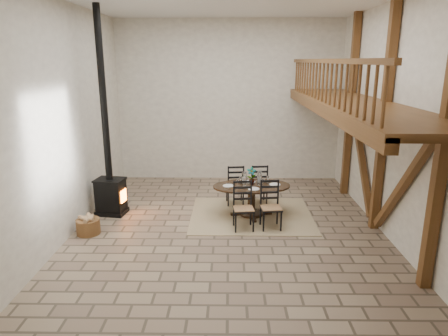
{
  "coord_description": "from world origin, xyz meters",
  "views": [
    {
      "loc": [
        0.02,
        -8.67,
        3.77
      ],
      "look_at": [
        -0.11,
        0.4,
        1.31
      ],
      "focal_mm": 32.0,
      "sensor_mm": 36.0,
      "label": 1
    }
  ],
  "objects_px": {
    "dining_table": "(251,198)",
    "wood_stove": "(109,171)",
    "log_basket": "(88,226)",
    "log_stack": "(103,206)"
  },
  "relations": [
    {
      "from": "dining_table",
      "to": "log_basket",
      "type": "relative_size",
      "value": 4.29
    },
    {
      "from": "wood_stove",
      "to": "log_stack",
      "type": "height_order",
      "value": "wood_stove"
    },
    {
      "from": "log_basket",
      "to": "log_stack",
      "type": "distance_m",
      "value": 1.3
    },
    {
      "from": "wood_stove",
      "to": "log_stack",
      "type": "relative_size",
      "value": 11.88
    },
    {
      "from": "dining_table",
      "to": "log_basket",
      "type": "bearing_deg",
      "value": -168.7
    },
    {
      "from": "wood_stove",
      "to": "dining_table",
      "type": "bearing_deg",
      "value": 7.83
    },
    {
      "from": "log_basket",
      "to": "log_stack",
      "type": "height_order",
      "value": "log_basket"
    },
    {
      "from": "wood_stove",
      "to": "log_stack",
      "type": "xyz_separation_m",
      "value": [
        -0.26,
        0.09,
        -0.94
      ]
    },
    {
      "from": "wood_stove",
      "to": "log_basket",
      "type": "height_order",
      "value": "wood_stove"
    },
    {
      "from": "dining_table",
      "to": "wood_stove",
      "type": "relative_size",
      "value": 0.45
    }
  ]
}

